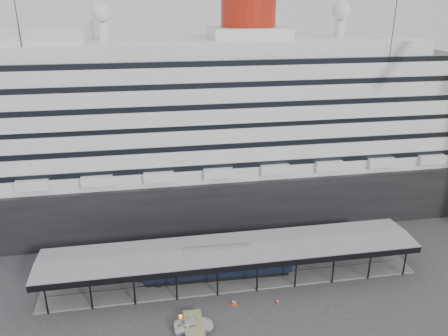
{
  "coord_description": "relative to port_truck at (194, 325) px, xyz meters",
  "views": [
    {
      "loc": [
        -10.93,
        -50.27,
        39.39
      ],
      "look_at": [
        -0.7,
        8.0,
        16.69
      ],
      "focal_mm": 35.0,
      "sensor_mm": 36.0,
      "label": 1
    }
  ],
  "objects": [
    {
      "name": "pullman_carriage",
      "position": [
        4.8,
        10.49,
        1.98
      ],
      "size": [
        22.55,
        3.61,
        22.06
      ],
      "rotation": [
        0.0,
        0.0,
        -0.03
      ],
      "color": "black",
      "rests_on": "ground"
    },
    {
      "name": "ground",
      "position": [
        7.0,
        5.49,
        -0.7
      ],
      "size": [
        200.0,
        200.0,
        0.0
      ],
      "primitive_type": "plane",
      "color": "#363638",
      "rests_on": "ground"
    },
    {
      "name": "platform_canopy",
      "position": [
        7.0,
        10.49,
        1.66
      ],
      "size": [
        56.0,
        9.18,
        5.3
      ],
      "color": "slate",
      "rests_on": "ground"
    },
    {
      "name": "traffic_cone_left",
      "position": [
        6.17,
        3.75,
        -0.31
      ],
      "size": [
        0.53,
        0.53,
        0.78
      ],
      "rotation": [
        0.0,
        0.0,
        -0.43
      ],
      "color": "#EE590D",
      "rests_on": "ground"
    },
    {
      "name": "port_truck",
      "position": [
        0.0,
        0.0,
        0.0
      ],
      "size": [
        5.04,
        2.32,
        1.4
      ],
      "primitive_type": "imported",
      "rotation": [
        0.0,
        0.0,
        1.57
      ],
      "color": "silver",
      "rests_on": "ground"
    },
    {
      "name": "traffic_cone_mid",
      "position": [
        5.92,
        3.97,
        -0.29
      ],
      "size": [
        0.45,
        0.45,
        0.83
      ],
      "rotation": [
        0.0,
        0.0,
        0.07
      ],
      "color": "#F2550D",
      "rests_on": "ground"
    },
    {
      "name": "cruise_ship",
      "position": [
        7.05,
        37.49,
        17.65
      ],
      "size": [
        130.0,
        30.0,
        43.9
      ],
      "color": "black",
      "rests_on": "ground"
    },
    {
      "name": "traffic_cone_right",
      "position": [
        12.04,
        3.09,
        -0.31
      ],
      "size": [
        0.43,
        0.43,
        0.78
      ],
      "rotation": [
        0.0,
        0.0,
        0.08
      ],
      "color": "red",
      "rests_on": "ground"
    }
  ]
}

